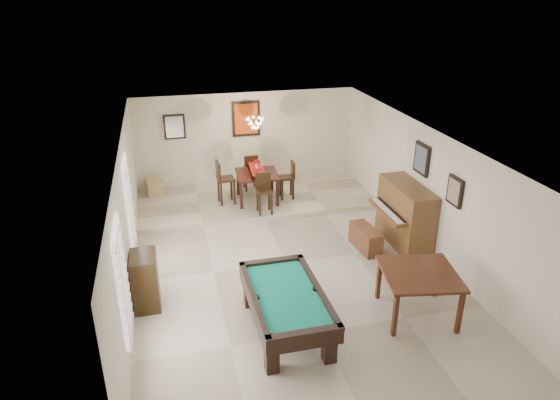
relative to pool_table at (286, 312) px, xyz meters
name	(u,v)px	position (x,y,z in m)	size (l,w,h in m)	color
ground_plane	(287,263)	(0.55, 2.08, -0.37)	(6.00, 9.00, 0.02)	beige
wall_back	(246,140)	(0.55, 6.58, 0.94)	(6.00, 0.04, 2.60)	silver
wall_front	(386,362)	(0.55, -2.42, 0.94)	(6.00, 0.04, 2.60)	silver
wall_left	(127,221)	(-2.45, 2.08, 0.94)	(0.04, 9.00, 2.60)	silver
wall_right	(427,191)	(3.55, 2.08, 0.94)	(0.04, 9.00, 2.60)	silver
ceiling	(288,140)	(0.55, 2.08, 2.24)	(6.00, 9.00, 0.04)	white
dining_step	(256,199)	(0.55, 5.33, -0.30)	(6.00, 2.50, 0.12)	beige
window_left_front	(123,281)	(-2.42, -0.12, 1.04)	(0.06, 1.00, 1.70)	white
window_left_rear	(129,203)	(-2.42, 2.68, 1.04)	(0.06, 1.00, 1.70)	white
pool_table	(286,312)	(0.00, 0.00, 0.00)	(1.15, 2.13, 0.71)	black
square_table	(417,294)	(2.27, -0.10, 0.07)	(1.22, 1.22, 0.84)	#381A0E
upright_piano	(398,215)	(3.07, 2.32, 0.33)	(0.92, 1.64, 1.36)	brown
piano_bench	(366,239)	(2.32, 2.26, -0.11)	(0.35, 0.90, 0.50)	brown
apothecary_chest	(145,281)	(-2.21, 1.27, 0.15)	(0.45, 0.67, 1.00)	black
dining_table	(257,185)	(0.54, 5.11, 0.19)	(1.03, 1.03, 0.85)	black
flower_vase	(257,164)	(0.54, 5.11, 0.75)	(0.16, 0.16, 0.27)	#9F120D
dining_chair_south	(264,194)	(0.56, 4.32, 0.25)	(0.36, 0.36, 0.98)	black
dining_chair_north	(250,172)	(0.51, 5.89, 0.26)	(0.37, 0.37, 1.00)	black
dining_chair_west	(226,182)	(-0.25, 5.13, 0.32)	(0.41, 0.41, 1.12)	black
dining_chair_east	(287,180)	(1.31, 5.09, 0.25)	(0.36, 0.36, 0.97)	black
corner_bench	(154,187)	(-2.01, 6.09, -0.01)	(0.39, 0.49, 0.44)	tan
chandelier	(255,119)	(0.55, 5.28, 1.84)	(0.44, 0.44, 0.60)	#FFE5B2
back_painting	(246,119)	(0.55, 6.54, 1.54)	(0.75, 0.06, 0.95)	#D84C14
back_mirror	(175,127)	(-1.35, 6.54, 1.44)	(0.55, 0.06, 0.65)	white
right_picture_upper	(422,159)	(3.51, 2.38, 1.54)	(0.06, 0.55, 0.65)	slate
right_picture_lower	(455,191)	(3.51, 1.08, 1.34)	(0.06, 0.45, 0.55)	gray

